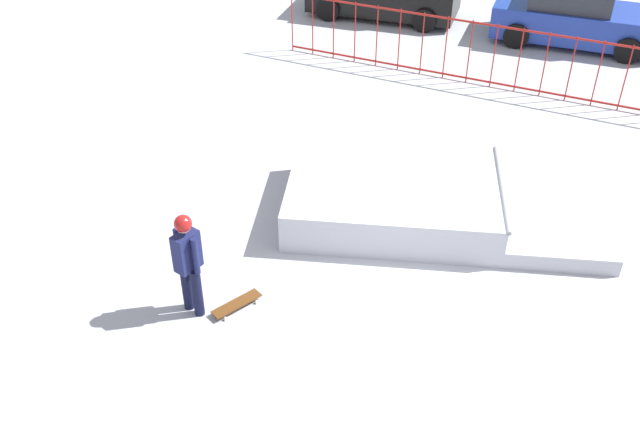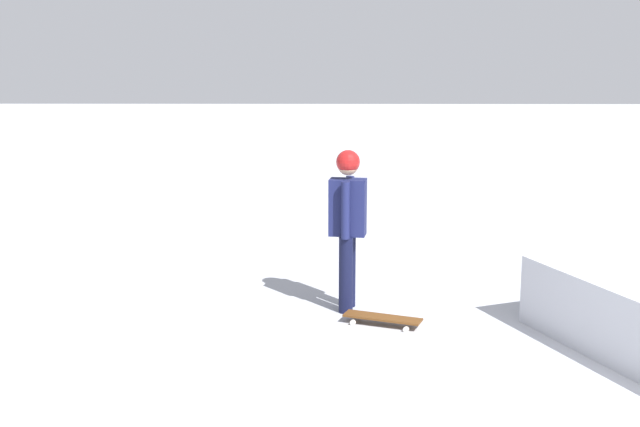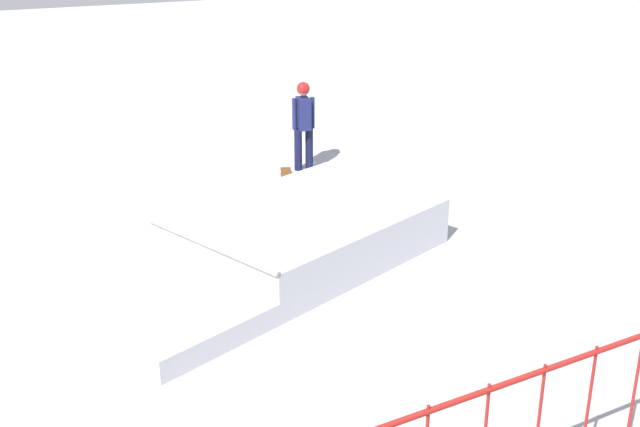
{
  "view_description": "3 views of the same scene",
  "coord_description": "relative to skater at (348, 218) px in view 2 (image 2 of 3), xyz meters",
  "views": [
    {
      "loc": [
        3.15,
        -8.23,
        7.46
      ],
      "look_at": [
        -1.25,
        -0.25,
        0.9
      ],
      "focal_mm": 40.77,
      "sensor_mm": 36.0,
      "label": 1
    },
    {
      "loc": [
        6.48,
        -2.42,
        2.9
      ],
      "look_at": [
        -2.54,
        -2.5,
        1.0
      ],
      "focal_mm": 47.87,
      "sensor_mm": 36.0,
      "label": 2
    },
    {
      "loc": [
        3.61,
        11.48,
        4.93
      ],
      "look_at": [
        -0.97,
        1.46,
        0.6
      ],
      "focal_mm": 45.09,
      "sensor_mm": 36.0,
      "label": 3
    }
  ],
  "objects": [
    {
      "name": "ground_plane",
      "position": [
        2.3,
        2.2,
        -1.01
      ],
      "size": [
        60.0,
        60.0,
        0.0
      ],
      "primitive_type": "plane",
      "color": "#A8AAB2"
    },
    {
      "name": "skateboard",
      "position": [
        0.52,
        0.35,
        -0.93
      ],
      "size": [
        0.47,
        0.82,
        0.09
      ],
      "rotation": [
        0.0,
        0.0,
        1.2
      ],
      "color": "#593314",
      "rests_on": "ground"
    },
    {
      "name": "skater",
      "position": [
        0.0,
        0.0,
        0.0
      ],
      "size": [
        0.44,
        0.41,
        1.73
      ],
      "rotation": [
        0.0,
        0.0,
        1.41
      ],
      "color": "black",
      "rests_on": "ground"
    }
  ]
}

